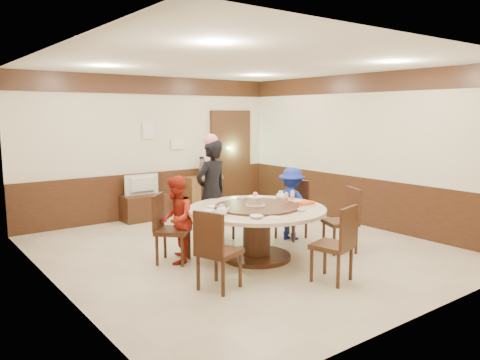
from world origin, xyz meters
TOP-DOWN VIEW (x-y plane):
  - room at (0.01, 0.01)m, footprint 6.00×6.04m
  - banquet_table at (-0.11, -0.47)m, footprint 1.97×1.97m
  - chair_0 at (1.06, 0.04)m, footprint 0.53×0.52m
  - chair_1 at (0.07, 0.79)m, footprint 0.49×0.50m
  - chair_2 at (-1.18, 0.11)m, footprint 0.62×0.62m
  - chair_3 at (-1.23, -1.12)m, footprint 0.57×0.56m
  - chair_4 at (0.06, -1.77)m, footprint 0.54×0.55m
  - chair_5 at (1.13, -0.97)m, footprint 0.58×0.57m
  - person_standing at (-0.17, 0.62)m, footprint 0.67×0.50m
  - person_red at (-1.12, 0.08)m, footprint 0.72×0.75m
  - person_blue at (0.99, -0.01)m, footprint 0.70×0.89m
  - birthday_cake at (-0.13, -0.45)m, footprint 0.28×0.28m
  - teapot_left at (-0.81, -0.59)m, footprint 0.17×0.15m
  - teapot_right at (0.53, -0.26)m, footprint 0.17×0.15m
  - bowl_0 at (-0.66, -0.14)m, footprint 0.14×0.14m
  - bowl_1 at (0.21, -1.04)m, footprint 0.12×0.12m
  - bowl_2 at (-0.55, -1.00)m, footprint 0.16×0.16m
  - bowl_3 at (0.54, -0.59)m, footprint 0.14×0.14m
  - bowl_4 at (-0.85, -0.36)m, footprint 0.16×0.16m
  - bowl_5 at (0.04, 0.10)m, footprint 0.14×0.14m
  - saucer_near at (-0.36, -1.12)m, footprint 0.18×0.18m
  - saucer_far at (0.34, 0.03)m, footprint 0.18×0.18m
  - shrimp_platter at (0.52, -0.81)m, footprint 0.30×0.20m
  - bottle_0 at (0.39, -0.53)m, footprint 0.06×0.06m
  - bottle_1 at (0.58, -0.47)m, footprint 0.06×0.06m
  - tv_stand at (-0.35, 2.75)m, footprint 0.85×0.45m
  - television at (-0.35, 2.75)m, footprint 0.69×0.10m
  - side_cabinet at (1.05, 2.78)m, footprint 0.80×0.40m
  - thermos at (1.02, 2.78)m, footprint 0.15×0.15m
  - notice_left at (-0.10, 2.96)m, footprint 0.25×0.00m
  - notice_right at (0.55, 2.96)m, footprint 0.30×0.00m

SIDE VIEW (x-z plane):
  - tv_stand at x=-0.35m, z-range 0.00..0.50m
  - chair_0 at x=1.06m, z-range -0.18..0.79m
  - chair_1 at x=0.07m, z-range -0.18..0.79m
  - chair_2 at x=-1.18m, z-range -0.18..0.79m
  - chair_3 at x=-1.23m, z-range -0.18..0.79m
  - chair_4 at x=0.06m, z-range -0.18..0.79m
  - chair_5 at x=1.13m, z-range -0.18..0.79m
  - side_cabinet at x=1.05m, z-range 0.00..0.75m
  - banquet_table at x=-0.11m, z-range 0.14..0.92m
  - person_blue at x=0.99m, z-range 0.00..1.20m
  - person_red at x=-1.12m, z-range 0.00..1.23m
  - television at x=-0.35m, z-range 0.50..0.90m
  - saucer_near at x=-0.36m, z-range 0.75..0.76m
  - saucer_far at x=0.34m, z-range 0.75..0.76m
  - bowl_0 at x=-0.66m, z-range 0.75..0.78m
  - bowl_1 at x=0.21m, z-range 0.75..0.79m
  - bowl_2 at x=-0.55m, z-range 0.75..0.79m
  - bowl_4 at x=-0.85m, z-range 0.75..0.79m
  - bowl_5 at x=0.04m, z-range 0.75..0.79m
  - bowl_3 at x=0.54m, z-range 0.75..0.79m
  - shrimp_platter at x=0.52m, z-range 0.75..0.81m
  - teapot_left at x=-0.81m, z-range 0.75..0.87m
  - teapot_right at x=0.53m, z-range 0.75..0.87m
  - bottle_0 at x=0.39m, z-range 0.75..0.91m
  - bottle_1 at x=0.58m, z-range 0.75..0.91m
  - person_standing at x=-0.17m, z-range 0.00..1.67m
  - birthday_cake at x=-0.13m, z-range 0.75..0.94m
  - thermos at x=1.02m, z-range 0.75..1.13m
  - room at x=0.01m, z-range -0.34..2.50m
  - notice_right at x=0.55m, z-range 1.34..1.56m
  - notice_left at x=-0.10m, z-range 1.57..1.93m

